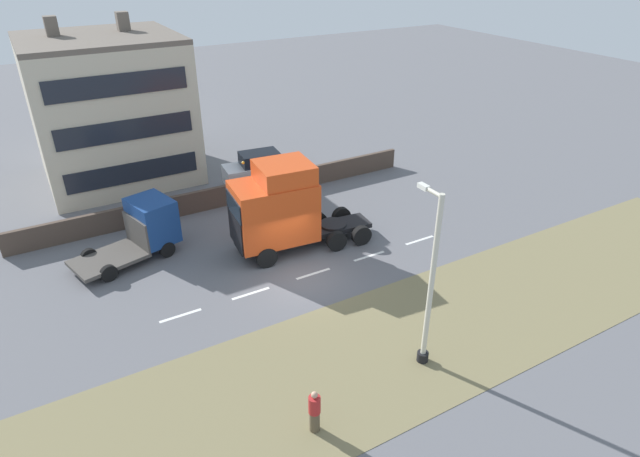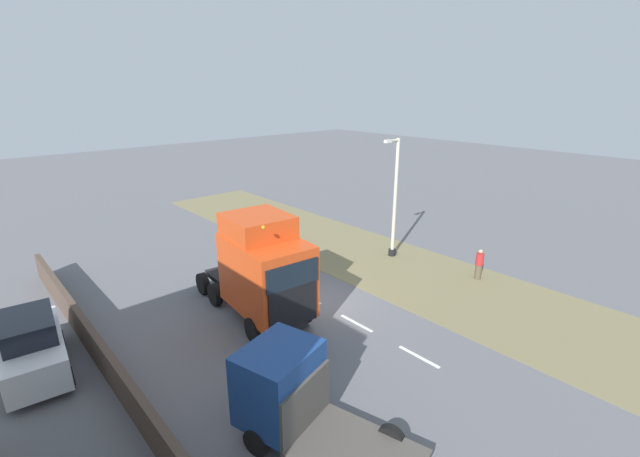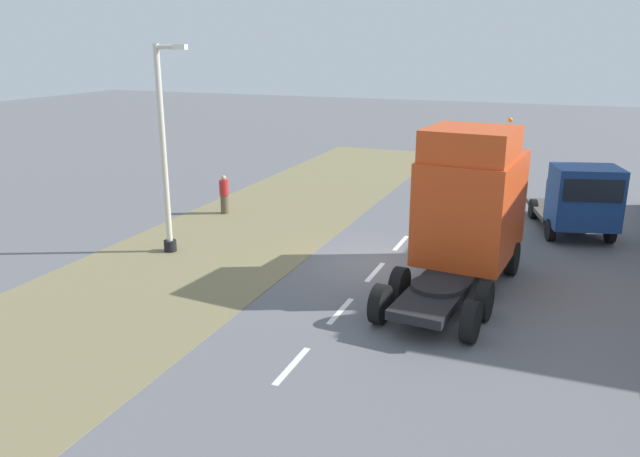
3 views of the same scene
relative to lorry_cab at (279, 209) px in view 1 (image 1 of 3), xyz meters
The scene contains 10 objects.
ground_plane 3.61m from the lorry_cab, behind, with size 120.00×120.00×0.00m, color slate.
grass_verge 9.04m from the lorry_cab, behind, with size 7.00×44.00×0.01m.
lane_markings 3.61m from the lorry_cab, behind, with size 0.16×14.60×0.00m.
boundary_wall 6.52m from the lorry_cab, ahead, with size 0.25×24.00×1.27m.
building_block 15.05m from the lorry_cab, 19.12° to the left, with size 8.64×8.95×10.00m.
lorry_cab is the anchor object (origin of this frame).
flatbed_truck 6.69m from the lorry_cab, 61.64° to the left, with size 3.48×5.46×2.75m.
parked_car 8.48m from the lorry_cab, 16.67° to the right, with size 2.31×4.51×2.17m.
lamp_post 9.93m from the lorry_cab, behind, with size 1.33×0.43×6.92m.
pedestrian 11.52m from the lorry_cab, 159.32° to the left, with size 0.39×0.39×1.65m.
Camera 1 is at (-18.49, 9.51, 14.03)m, focal length 30.00 mm.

